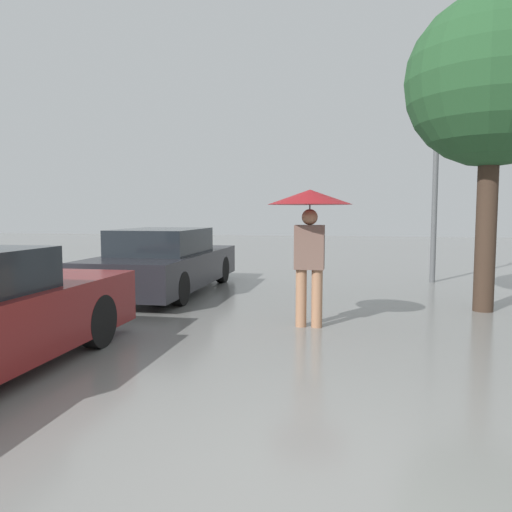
# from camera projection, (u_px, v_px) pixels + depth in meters

# --- Properties ---
(ground_plane) EXTENTS (60.00, 60.00, 0.00)m
(ground_plane) POSITION_uv_depth(u_px,v_px,m) (296.00, 501.00, 2.69)
(ground_plane) COLOR slate
(pedestrian) EXTENTS (1.13, 1.13, 1.85)m
(pedestrian) POSITION_uv_depth(u_px,v_px,m) (310.00, 216.00, 6.63)
(pedestrian) COLOR #9E7051
(pedestrian) RESTS_ON ground_plane
(parked_car_farthest) EXTENTS (1.70, 4.49, 1.23)m
(parked_car_farthest) POSITION_uv_depth(u_px,v_px,m) (165.00, 262.00, 9.71)
(parked_car_farthest) COLOR black
(parked_car_farthest) RESTS_ON ground_plane
(tree) EXTENTS (2.58, 2.58, 4.82)m
(tree) POSITION_uv_depth(u_px,v_px,m) (492.00, 83.00, 7.53)
(tree) COLOR #38281E
(tree) RESTS_ON ground_plane
(street_lamp) EXTENTS (0.34, 0.34, 4.41)m
(street_lamp) POSITION_uv_depth(u_px,v_px,m) (436.00, 146.00, 10.78)
(street_lamp) COLOR #515456
(street_lamp) RESTS_ON ground_plane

